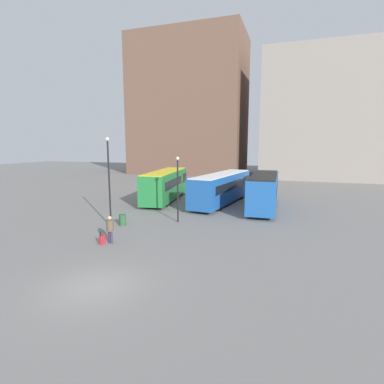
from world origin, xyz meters
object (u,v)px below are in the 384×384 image
(bus_0, at_px, (166,184))
(lamp_post_0, at_px, (109,176))
(traveler, at_px, (110,227))
(bus_2, at_px, (264,190))
(trash_bin, at_px, (122,220))
(bus_1, at_px, (222,187))
(suitcase, at_px, (102,240))
(lamp_post_1, at_px, (178,184))

(bus_0, distance_m, lamp_post_0, 11.73)
(bus_0, bearing_deg, traveler, -177.68)
(bus_0, distance_m, bus_2, 10.83)
(lamp_post_0, height_order, trash_bin, lamp_post_0)
(bus_1, xyz_separation_m, traveler, (-3.71, -15.05, -0.68))
(lamp_post_0, bearing_deg, trash_bin, 48.50)
(bus_2, bearing_deg, suitcase, 147.15)
(traveler, bearing_deg, suitcase, 151.06)
(bus_0, relative_size, trash_bin, 13.05)
(bus_0, distance_m, trash_bin, 11.01)
(suitcase, bearing_deg, traveler, -28.94)
(trash_bin, bearing_deg, bus_1, 64.63)
(traveler, bearing_deg, trash_bin, 33.39)
(bus_1, relative_size, trash_bin, 14.14)
(traveler, xyz_separation_m, trash_bin, (-1.56, 3.94, -0.62))
(bus_0, xyz_separation_m, suitcase, (2.34, -15.20, -1.48))
(bus_1, distance_m, suitcase, 16.03)
(bus_0, distance_m, traveler, 15.06)
(bus_1, relative_size, lamp_post_0, 1.80)
(suitcase, bearing_deg, lamp_post_0, 38.05)
(bus_2, bearing_deg, bus_0, 82.84)
(traveler, bearing_deg, lamp_post_0, 45.02)
(bus_1, distance_m, lamp_post_1, 9.06)
(lamp_post_0, bearing_deg, traveler, -56.76)
(bus_1, distance_m, bus_2, 4.56)
(bus_2, bearing_deg, lamp_post_1, 139.66)
(traveler, xyz_separation_m, lamp_post_0, (-2.15, 3.28, 2.82))
(traveler, height_order, suitcase, traveler)
(bus_1, height_order, traveler, bus_1)
(traveler, distance_m, lamp_post_0, 4.83)
(bus_1, relative_size, bus_2, 1.14)
(lamp_post_0, relative_size, trash_bin, 7.86)
(traveler, relative_size, trash_bin, 2.07)
(bus_2, height_order, suitcase, bus_2)
(bus_0, distance_m, lamp_post_1, 9.91)
(trash_bin, bearing_deg, suitcase, -74.22)
(bus_2, height_order, traveler, bus_2)
(lamp_post_0, distance_m, trash_bin, 3.55)
(lamp_post_0, xyz_separation_m, trash_bin, (0.59, 0.66, -3.44))
(traveler, xyz_separation_m, suitcase, (-0.34, -0.39, -0.74))
(bus_0, relative_size, lamp_post_0, 1.66)
(bus_0, xyz_separation_m, bus_2, (10.79, -0.94, 0.02))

